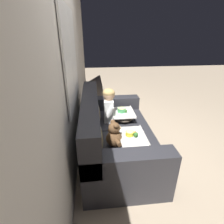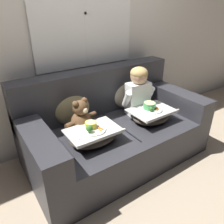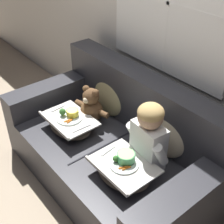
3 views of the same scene
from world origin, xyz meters
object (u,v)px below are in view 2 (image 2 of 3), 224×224
child_figure (138,89)px  throw_pillow_behind_teddy (71,105)px  teddy_bear (81,118)px  lap_tray_teddy (93,135)px  couch (113,129)px  lap_tray_child (151,114)px  throw_pillow_behind_child (126,91)px

child_figure → throw_pillow_behind_teddy: bearing=163.6°
teddy_bear → lap_tray_teddy: teddy_bear is taller
couch → teddy_bear: 0.42m
lap_tray_teddy → throw_pillow_behind_teddy: bearing=89.9°
lap_tray_child → teddy_bear: bearing=162.2°
child_figure → lap_tray_teddy: size_ratio=1.13×
throw_pillow_behind_teddy → teddy_bear: size_ratio=1.16×
child_figure → teddy_bear: size_ratio=1.45×
lap_tray_child → throw_pillow_behind_child: bearing=89.9°
couch → teddy_bear: (-0.35, 0.02, 0.23)m
couch → throw_pillow_behind_child: couch is taller
teddy_bear → lap_tray_child: bearing=-17.8°
child_figure → lap_tray_child: 0.32m
lap_tray_child → couch: bearing=149.4°
lap_tray_teddy → teddy_bear: bearing=89.6°
teddy_bear → throw_pillow_behind_teddy: bearing=90.3°
child_figure → teddy_bear: child_figure is taller
throw_pillow_behind_teddy → lap_tray_teddy: bearing=-90.1°
lap_tray_child → lap_tray_teddy: same height
teddy_bear → lap_tray_child: size_ratio=0.81×
throw_pillow_behind_child → throw_pillow_behind_teddy: (-0.71, 0.00, 0.00)m
throw_pillow_behind_teddy → child_figure: 0.74m
couch → lap_tray_child: bearing=-30.6°
throw_pillow_behind_teddy → throw_pillow_behind_child: bearing=0.0°
couch → teddy_bear: bearing=177.1°
couch → throw_pillow_behind_child: bearing=33.1°
throw_pillow_behind_child → teddy_bear: throw_pillow_behind_child is taller
lap_tray_teddy → throw_pillow_behind_child: bearing=31.8°
throw_pillow_behind_child → child_figure: (-0.00, -0.21, 0.10)m
child_figure → teddy_bear: bearing=-179.7°
throw_pillow_behind_child → child_figure: size_ratio=0.80×
throw_pillow_behind_teddy → child_figure: size_ratio=0.80×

